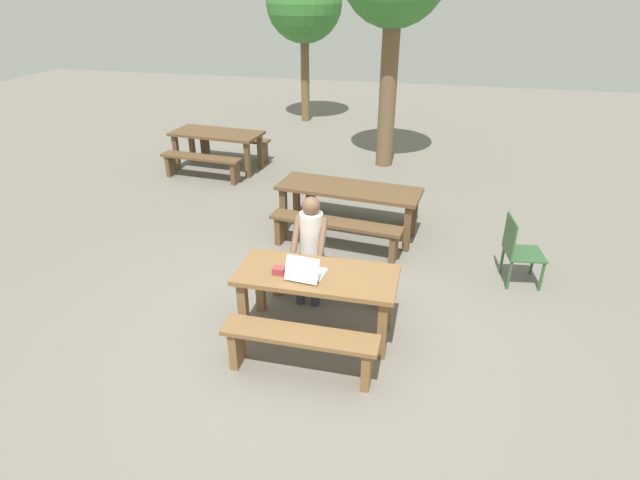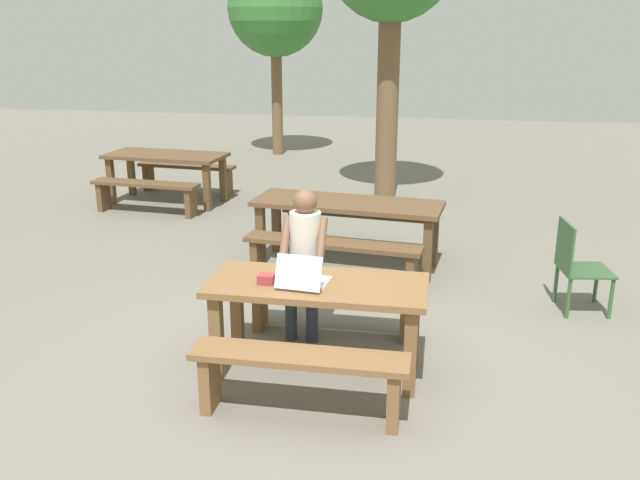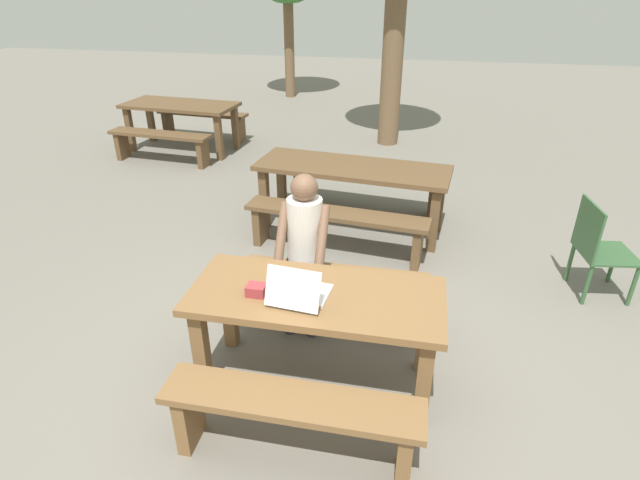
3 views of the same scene
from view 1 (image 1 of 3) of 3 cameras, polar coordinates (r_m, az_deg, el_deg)
The scene contains 15 objects.
ground_plane at distance 5.53m, azimuth -0.34°, elevation -10.21°, with size 30.00×30.00×0.00m, color slate.
picnic_table_front at distance 5.19m, azimuth -0.36°, elevation -4.93°, with size 1.63×0.72×0.72m.
bench_near at distance 4.81m, azimuth -2.26°, elevation -11.65°, with size 1.47×0.30×0.47m.
bench_far at distance 5.88m, azimuth 1.18°, elevation -3.70°, with size 1.47×0.30×0.47m.
laptop at distance 5.04m, azimuth -1.63°, elevation -3.53°, with size 0.37×0.38×0.26m.
small_pouch at distance 5.12m, azimuth -4.62°, elevation -3.45°, with size 0.12×0.10×0.07m.
person_seated at distance 5.69m, azimuth -1.10°, elevation -0.27°, with size 0.37×0.39×1.26m.
plastic_chair at distance 6.60m, azimuth 21.36°, elevation -1.00°, with size 0.50×0.50×0.85m.
picnic_table_mid at distance 10.25m, azimuth -11.50°, elevation 11.16°, with size 1.80×0.93×0.74m.
bench_mid_south at distance 9.80m, azimuth -13.18°, elevation 8.50°, with size 1.59×0.44×0.45m.
bench_mid_north at distance 10.88m, azimuth -9.69°, elevation 10.67°, with size 1.59×0.44×0.45m.
picnic_table_rear at distance 7.31m, azimuth 3.25°, elevation 5.14°, with size 2.11×0.93×0.73m.
bench_rear_south at distance 6.90m, azimuth 1.72°, elevation 1.28°, with size 1.86×0.51×0.46m.
bench_rear_north at distance 7.96m, azimuth 4.47°, elevation 4.86°, with size 1.86×0.51×0.46m.
tree_left at distance 13.60m, azimuth -1.79°, elevation 24.97°, with size 1.86×1.86×3.79m.
Camera 1 is at (1.04, -4.27, 3.36)m, focal length 28.47 mm.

